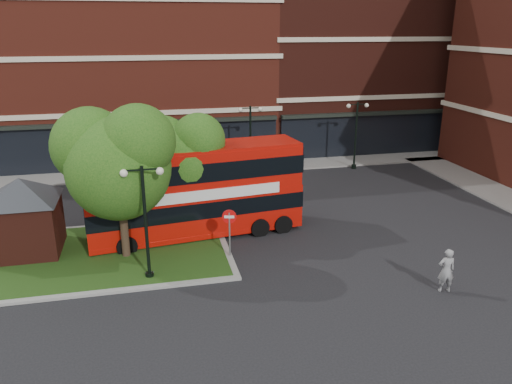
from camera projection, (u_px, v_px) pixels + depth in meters
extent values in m
plane|color=black|center=(275.00, 268.00, 22.27)|extent=(120.00, 120.00, 0.00)
cube|color=slate|center=(219.00, 169.00, 37.51)|extent=(44.00, 3.00, 0.12)
cube|color=maroon|center=(106.00, 68.00, 40.57)|extent=(26.00, 12.00, 14.00)
cube|color=#471911|center=(358.00, 52.00, 44.88)|extent=(18.00, 12.00, 16.00)
cube|color=gray|center=(94.00, 255.00, 23.34)|extent=(12.60, 7.60, 0.12)
cube|color=#19380F|center=(94.00, 255.00, 23.34)|extent=(12.00, 7.00, 0.15)
cube|color=#471911|center=(26.00, 226.00, 23.21)|extent=(3.00, 3.00, 2.50)
cone|color=#23262B|center=(20.00, 190.00, 22.64)|extent=(6.51, 6.51, 1.10)
cylinder|color=#2D2116|center=(123.00, 219.00, 22.59)|extent=(0.36, 0.36, 3.92)
sphere|color=#184A12|center=(119.00, 168.00, 21.84)|extent=(4.60, 4.60, 4.60)
sphere|color=#184A12|center=(91.00, 146.00, 21.95)|extent=(3.45, 3.45, 3.45)
sphere|color=#184A12|center=(138.00, 141.00, 21.21)|extent=(3.22, 3.22, 3.22)
cylinder|color=#2D2116|center=(185.00, 201.00, 25.61)|extent=(0.36, 0.36, 3.47)
sphere|color=#184A12|center=(183.00, 161.00, 24.94)|extent=(3.80, 3.80, 3.80)
sphere|color=#184A12|center=(162.00, 144.00, 25.01)|extent=(2.85, 2.85, 2.85)
sphere|color=#184A12|center=(198.00, 140.00, 24.40)|extent=(2.66, 2.66, 2.66)
cylinder|color=black|center=(146.00, 225.00, 20.51)|extent=(0.14, 0.14, 5.00)
cylinder|color=black|center=(150.00, 276.00, 21.25)|extent=(0.36, 0.36, 0.30)
cube|color=black|center=(142.00, 170.00, 19.76)|extent=(1.40, 0.06, 0.06)
sphere|color=#F2EACC|center=(124.00, 173.00, 19.65)|extent=(0.32, 0.32, 0.32)
sphere|color=#F2EACC|center=(160.00, 171.00, 19.94)|extent=(0.32, 0.32, 0.32)
cylinder|color=black|center=(250.00, 141.00, 35.31)|extent=(0.14, 0.14, 5.00)
cylinder|color=black|center=(251.00, 173.00, 36.05)|extent=(0.36, 0.36, 0.30)
cube|color=black|center=(250.00, 108.00, 34.57)|extent=(1.40, 0.06, 0.06)
sphere|color=#F2EACC|center=(240.00, 110.00, 34.45)|extent=(0.32, 0.32, 0.32)
sphere|color=#F2EACC|center=(260.00, 109.00, 34.74)|extent=(0.32, 0.32, 0.32)
cylinder|color=black|center=(356.00, 136.00, 36.99)|extent=(0.14, 0.14, 5.00)
cylinder|color=black|center=(354.00, 167.00, 37.74)|extent=(0.36, 0.36, 0.30)
cube|color=black|center=(358.00, 104.00, 36.25)|extent=(1.40, 0.06, 0.06)
sphere|color=#F2EACC|center=(349.00, 106.00, 36.13)|extent=(0.32, 0.32, 0.32)
sphere|color=#F2EACC|center=(367.00, 105.00, 36.43)|extent=(0.32, 0.32, 0.32)
cube|color=#B40F07|center=(196.00, 208.00, 25.33)|extent=(10.97, 3.77, 2.05)
cube|color=#B40F07|center=(195.00, 169.00, 24.68)|extent=(10.86, 3.73, 2.05)
cube|color=black|center=(195.00, 167.00, 24.65)|extent=(10.97, 3.77, 0.93)
cube|color=silver|center=(201.00, 196.00, 23.88)|extent=(8.00, 1.05, 0.54)
imported|color=gray|center=(446.00, 270.00, 20.03)|extent=(0.74, 0.55, 1.87)
imported|color=#B6B8BE|center=(178.00, 164.00, 36.19)|extent=(4.50, 1.99, 1.50)
imported|color=silver|center=(273.00, 159.00, 37.70)|extent=(4.41, 1.96, 1.41)
cylinder|color=slate|center=(230.00, 235.00, 22.91)|extent=(0.08, 0.08, 2.25)
cylinder|color=red|center=(229.00, 217.00, 22.62)|extent=(0.65, 0.21, 0.66)
cube|color=white|center=(229.00, 217.00, 22.62)|extent=(0.46, 0.15, 0.12)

